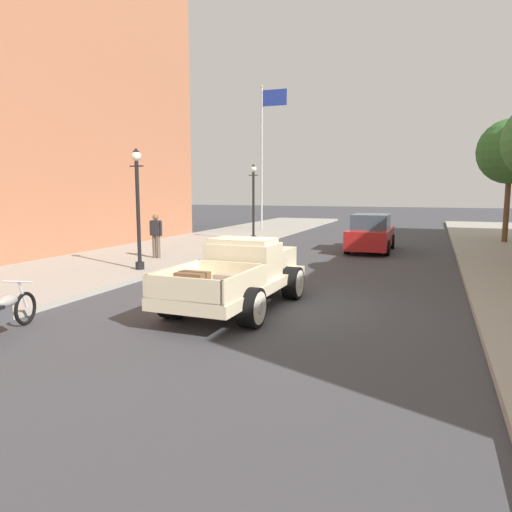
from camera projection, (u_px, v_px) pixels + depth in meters
ground_plane at (268, 304)px, 11.27m from camera, size 140.00×140.00×0.00m
sidewalk_left at (34, 280)px, 13.79m from camera, size 5.50×64.00×0.15m
hotrod_truck_cream at (242, 274)px, 11.02m from camera, size 2.28×4.98×1.58m
motorcycle_parked at (1, 312)px, 8.72m from camera, size 0.71×2.08×0.93m
car_background_red at (371, 234)px, 20.90m from camera, size 1.91×4.32×1.65m
pedestrian_sidewalk_left at (156, 233)px, 17.72m from camera, size 0.53×0.22×1.65m
street_lamp_near at (138, 200)px, 14.97m from camera, size 0.50×0.32×3.85m
street_lamp_far at (253, 196)px, 23.85m from camera, size 0.50×0.32×3.85m
flagpole at (265, 142)px, 30.40m from camera, size 1.74×0.16×9.16m
street_tree_third at (511, 152)px, 22.83m from camera, size 3.13×3.13×5.98m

